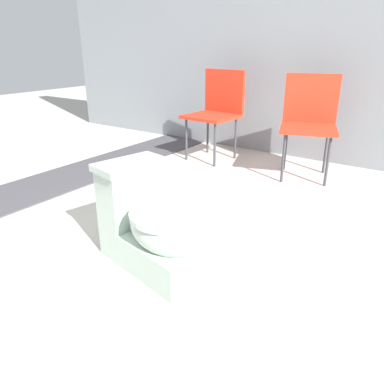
{
  "coord_description": "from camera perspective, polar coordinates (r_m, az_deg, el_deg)",
  "views": [
    {
      "loc": [
        1.28,
        -1.0,
        1.07
      ],
      "look_at": [
        0.18,
        0.58,
        0.3
      ],
      "focal_mm": 35.0,
      "sensor_mm": 36.0,
      "label": 1
    }
  ],
  "objects": [
    {
      "name": "folding_chair_left",
      "position": [
        3.69,
        3.95,
        13.05
      ],
      "size": [
        0.48,
        0.48,
        0.83
      ],
      "rotation": [
        0.0,
        0.0,
        -1.66
      ],
      "color": "red",
      "rests_on": "ground"
    },
    {
      "name": "folding_chair_middle",
      "position": [
        3.31,
        17.48,
        11.13
      ],
      "size": [
        0.56,
        0.56,
        0.83
      ],
      "rotation": [
        0.0,
        0.0,
        -1.25
      ],
      "color": "red",
      "rests_on": "ground"
    },
    {
      "name": "gravel_strip",
      "position": [
        3.16,
        -23.52,
        0.24
      ],
      "size": [
        0.56,
        8.0,
        0.01
      ],
      "primitive_type": "cube",
      "color": "#423F44",
      "rests_on": "ground"
    },
    {
      "name": "toilet",
      "position": [
        1.88,
        -5.14,
        -5.07
      ],
      "size": [
        0.7,
        0.5,
        0.52
      ],
      "rotation": [
        0.0,
        0.0,
        -0.22
      ],
      "color": "#B2C6B7",
      "rests_on": "ground"
    },
    {
      "name": "ground_plane",
      "position": [
        1.94,
        -14.7,
        -12.4
      ],
      "size": [
        14.0,
        14.0,
        0.0
      ],
      "primitive_type": "plane",
      "color": "#B7B2A8"
    },
    {
      "name": "building_wall",
      "position": [
        3.77,
        24.85,
        23.49
      ],
      "size": [
        7.0,
        0.2,
        2.6
      ],
      "primitive_type": "cube",
      "color": "gray",
      "rests_on": "ground"
    }
  ]
}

